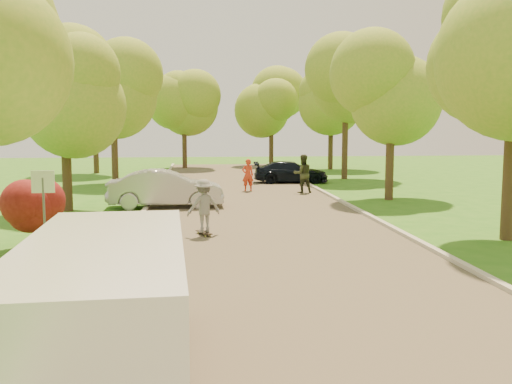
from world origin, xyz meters
name	(u,v)px	position (x,y,z in m)	size (l,w,h in m)	color
ground	(307,299)	(0.00, 0.00, 0.00)	(100.00, 100.00, 0.00)	#2C6B19
road	(260,226)	(0.00, 8.00, 0.01)	(8.00, 60.00, 0.01)	#4C4438
curb_left	(135,226)	(-4.05, 8.00, 0.06)	(0.18, 60.00, 0.12)	#B2AD9E
curb_right	(380,222)	(4.05, 8.00, 0.06)	(0.18, 60.00, 0.12)	#B2AD9E
street_sign	(43,195)	(-5.80, 4.00, 1.56)	(0.55, 0.06, 2.17)	#59595E
red_shrub	(40,206)	(-6.30, 5.50, 1.10)	(1.70, 1.70, 1.95)	#382619
tree_l_midb	(69,90)	(-6.81, 12.00, 4.59)	(4.30, 4.20, 6.62)	#382619
tree_l_far	(117,85)	(-6.39, 22.00, 5.47)	(4.92, 4.80, 7.79)	#382619
tree_r_midb	(396,88)	(6.60, 14.00, 4.88)	(4.51, 4.40, 7.01)	#382619
tree_r_far	(350,83)	(7.23, 24.00, 5.83)	(5.33, 5.20, 8.34)	#382619
tree_bg_a	(97,96)	(-8.78, 30.00, 5.31)	(5.12, 5.00, 7.72)	#382619
tree_bg_b	(334,95)	(8.22, 32.00, 5.54)	(5.12, 5.00, 7.95)	#382619
tree_bg_c	(187,103)	(-2.79, 34.00, 5.02)	(4.92, 4.80, 7.33)	#382619
tree_bg_d	(274,100)	(4.22, 36.00, 5.31)	(5.12, 5.00, 7.72)	#382619
minivan	(105,309)	(-3.20, -3.26, 0.98)	(2.19, 5.08, 1.86)	white
silver_sedan	(166,189)	(-3.30, 12.60, 0.76)	(1.60, 4.59, 1.51)	#AAA9AE
dark_sedan	(291,172)	(3.30, 21.92, 0.62)	(1.73, 4.26, 1.24)	black
longboard	(204,233)	(-1.86, 6.50, 0.09)	(0.51, 0.84, 0.10)	black
skateboarder	(204,206)	(-1.86, 6.50, 0.90)	(1.03, 0.59, 1.59)	slate
person_striped	(248,175)	(0.47, 17.91, 0.81)	(0.59, 0.39, 1.62)	red
person_olive	(303,174)	(3.06, 16.89, 0.94)	(0.91, 0.71, 1.88)	#2C321E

